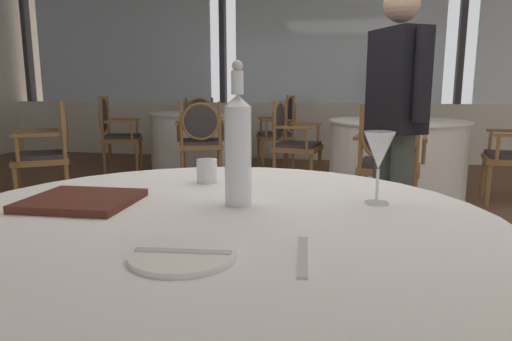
# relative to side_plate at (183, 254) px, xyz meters

# --- Properties ---
(ground_plane) EXTENTS (15.35, 15.35, 0.00)m
(ground_plane) POSITION_rel_side_plate_xyz_m (0.06, 1.61, -0.76)
(ground_plane) COLOR brown
(window_wall_far) EXTENTS (10.82, 0.14, 2.98)m
(window_wall_far) POSITION_rel_side_plate_xyz_m (0.06, 6.04, 0.43)
(window_wall_far) COLOR silver
(window_wall_far) RESTS_ON ground_plane
(side_plate) EXTENTS (0.20, 0.20, 0.01)m
(side_plate) POSITION_rel_side_plate_xyz_m (0.00, 0.00, 0.00)
(side_plate) COLOR white
(side_plate) RESTS_ON foreground_table
(butter_knife) EXTENTS (0.18, 0.04, 0.00)m
(butter_knife) POSITION_rel_side_plate_xyz_m (-0.00, 0.00, 0.01)
(butter_knife) COLOR silver
(butter_knife) RESTS_ON foreground_table
(dinner_fork) EXTENTS (0.04, 0.20, 0.00)m
(dinner_fork) POSITION_rel_side_plate_xyz_m (0.21, 0.04, -0.00)
(dinner_fork) COLOR silver
(dinner_fork) RESTS_ON foreground_table
(water_bottle) EXTENTS (0.07, 0.07, 0.37)m
(water_bottle) POSITION_rel_side_plate_xyz_m (0.01, 0.39, 0.15)
(water_bottle) COLOR white
(water_bottle) RESTS_ON foreground_table
(wine_glass) EXTENTS (0.08, 0.08, 0.19)m
(wine_glass) POSITION_rel_side_plate_xyz_m (0.37, 0.47, 0.14)
(wine_glass) COLOR white
(wine_glass) RESTS_ON foreground_table
(water_tumbler) EXTENTS (0.07, 0.07, 0.08)m
(water_tumbler) POSITION_rel_side_plate_xyz_m (-0.16, 0.64, 0.03)
(water_tumbler) COLOR white
(water_tumbler) RESTS_ON foreground_table
(menu_book) EXTENTS (0.28, 0.26, 0.02)m
(menu_book) POSITION_rel_side_plate_xyz_m (-0.40, 0.30, 0.01)
(menu_book) COLOR #512319
(menu_book) RESTS_ON foreground_table
(background_table_0) EXTENTS (1.36, 1.36, 0.76)m
(background_table_0) POSITION_rel_side_plate_xyz_m (0.77, 3.86, -0.38)
(background_table_0) COLOR white
(background_table_0) RESTS_ON ground_plane
(dining_chair_0_0) EXTENTS (0.53, 0.59, 0.94)m
(dining_chair_0_0) POSITION_rel_side_plate_xyz_m (-0.33, 4.03, -0.21)
(dining_chair_0_0) COLOR olive
(dining_chair_0_0) RESTS_ON ground_plane
(dining_chair_0_1) EXTENTS (0.59, 0.53, 0.95)m
(dining_chair_0_1) POSITION_rel_side_plate_xyz_m (0.60, 2.77, -0.20)
(dining_chair_0_1) COLOR olive
(dining_chair_0_1) RESTS_ON ground_plane
(dining_chair_0_3) EXTENTS (0.59, 0.53, 0.92)m
(dining_chair_0_3) POSITION_rel_side_plate_xyz_m (0.93, 4.95, -0.23)
(dining_chair_0_3) COLOR olive
(dining_chair_0_3) RESTS_ON ground_plane
(background_table_1) EXTENTS (1.32, 1.32, 0.76)m
(background_table_1) POSITION_rel_side_plate_xyz_m (-1.62, 4.83, -0.38)
(background_table_1) COLOR white
(background_table_1) RESTS_ON ground_plane
(dining_chair_1_0) EXTENTS (0.63, 0.59, 0.92)m
(dining_chair_1_0) POSITION_rel_side_plate_xyz_m (-1.98, 5.85, -0.21)
(dining_chair_1_0) COLOR olive
(dining_chair_1_0) RESTS_ON ground_plane
(dining_chair_1_1) EXTENTS (0.59, 0.63, 0.97)m
(dining_chair_1_1) POSITION_rel_side_plate_xyz_m (-2.66, 4.47, -0.20)
(dining_chair_1_1) COLOR olive
(dining_chair_1_1) RESTS_ON ground_plane
(dining_chair_1_2) EXTENTS (0.63, 0.59, 0.93)m
(dining_chair_1_2) POSITION_rel_side_plate_xyz_m (-1.26, 3.80, -0.21)
(dining_chair_1_2) COLOR olive
(dining_chair_1_2) RESTS_ON ground_plane
(dining_chair_1_3) EXTENTS (0.59, 0.63, 0.98)m
(dining_chair_1_3) POSITION_rel_side_plate_xyz_m (-0.59, 5.19, -0.20)
(dining_chair_1_3) COLOR olive
(dining_chair_1_3) RESTS_ON ground_plane
(dining_chair_2_0) EXTENTS (0.64, 0.66, 0.95)m
(dining_chair_2_0) POSITION_rel_side_plate_xyz_m (-2.33, 2.78, -0.21)
(dining_chair_2_0) COLOR olive
(dining_chair_2_0) RESTS_ON ground_plane
(diner_person_0) EXTENTS (0.35, 0.47, 1.64)m
(diner_person_0) POSITION_rel_side_plate_xyz_m (0.56, 2.05, 0.17)
(diner_person_0) COLOR #424C42
(diner_person_0) RESTS_ON ground_plane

